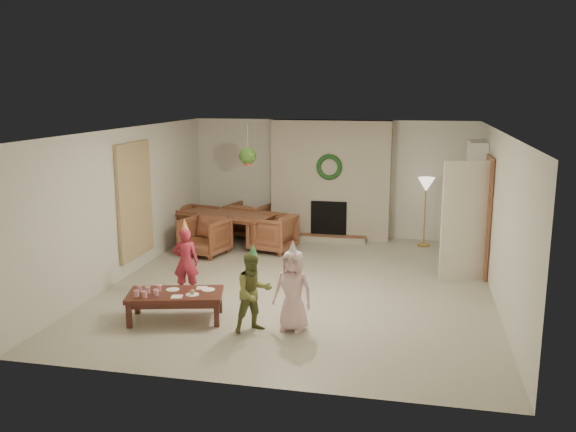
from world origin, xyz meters
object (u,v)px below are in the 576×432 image
(coffee_table_top, at_px, (175,295))
(dining_table, at_px, (228,229))
(child_pink, at_px, (293,290))
(child_plaid, at_px, (254,292))
(dining_chair_left, at_px, (194,224))
(dining_chair_right, at_px, (273,233))
(child_red, at_px, (186,262))
(dining_chair_far, at_px, (248,220))
(dining_chair_near, at_px, (205,236))

(coffee_table_top, bearing_deg, dining_table, 83.59)
(child_pink, bearing_deg, dining_table, 128.16)
(child_plaid, bearing_deg, dining_chair_left, 81.53)
(dining_table, relative_size, dining_chair_right, 2.34)
(dining_chair_right, height_order, child_pink, child_pink)
(coffee_table_top, bearing_deg, child_red, 89.13)
(dining_chair_far, height_order, dining_chair_left, same)
(coffee_table_top, bearing_deg, dining_chair_right, 69.13)
(dining_table, height_order, child_pink, child_pink)
(dining_chair_near, relative_size, child_red, 0.76)
(dining_chair_far, xyz_separation_m, dining_chair_right, (0.80, -1.05, 0.00))
(dining_chair_near, relative_size, coffee_table_top, 0.63)
(dining_table, relative_size, child_pink, 1.73)
(dining_chair_right, xyz_separation_m, coffee_table_top, (-0.45, -3.82, -0.00))
(dining_chair_far, relative_size, child_plaid, 0.75)
(dining_table, height_order, dining_chair_right, dining_chair_right)
(dining_chair_near, distance_m, child_plaid, 3.92)
(dining_table, xyz_separation_m, dining_chair_right, (1.00, -0.25, 0.03))
(dining_chair_left, relative_size, child_plaid, 0.75)
(dining_chair_far, bearing_deg, dining_chair_right, 141.34)
(dining_chair_near, bearing_deg, dining_chair_far, 90.00)
(coffee_table_top, distance_m, child_red, 1.05)
(dining_chair_near, xyz_separation_m, child_plaid, (1.90, -3.42, 0.17))
(dining_chair_far, bearing_deg, dining_chair_left, 45.00)
(dining_chair_right, relative_size, child_plaid, 0.75)
(dining_chair_far, distance_m, dining_chair_left, 1.17)
(coffee_table_top, height_order, child_pink, child_pink)
(dining_chair_far, height_order, child_red, child_red)
(dining_table, distance_m, child_plaid, 4.56)
(dining_chair_left, distance_m, coffee_table_top, 4.48)
(dining_table, relative_size, dining_chair_far, 2.34)
(child_plaid, bearing_deg, coffee_table_top, 134.44)
(dining_chair_left, height_order, child_pink, child_pink)
(dining_chair_right, distance_m, child_plaid, 4.04)
(dining_chair_left, bearing_deg, child_plaid, -136.53)
(child_red, xyz_separation_m, child_plaid, (1.39, -1.16, 0.00))
(dining_table, bearing_deg, dining_chair_near, -90.00)
(dining_chair_near, relative_size, dining_chair_far, 1.00)
(child_plaid, relative_size, child_pink, 0.98)
(dining_chair_near, height_order, child_red, child_red)
(dining_table, bearing_deg, child_pink, -47.73)
(dining_chair_left, relative_size, child_pink, 0.74)
(dining_table, distance_m, dining_chair_far, 0.83)
(dining_chair_far, relative_size, child_red, 0.76)
(dining_table, height_order, dining_chair_near, dining_chair_near)
(dining_table, height_order, dining_chair_far, dining_chair_far)
(dining_table, distance_m, dining_chair_near, 0.83)
(dining_chair_left, xyz_separation_m, child_plaid, (2.51, -4.42, 0.17))
(dining_chair_left, relative_size, child_red, 0.76)
(dining_chair_near, distance_m, dining_chair_far, 1.65)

